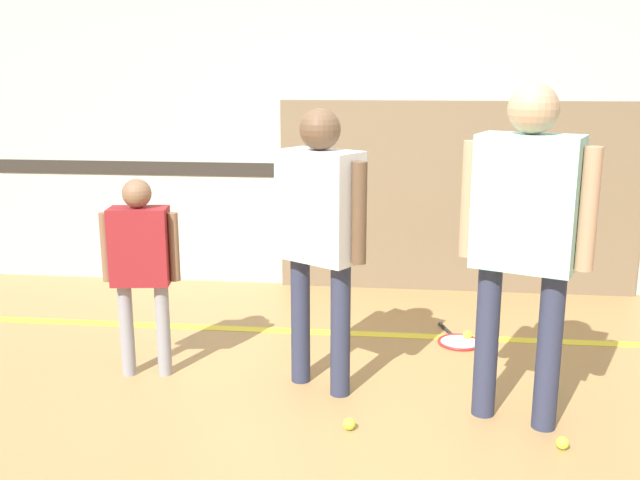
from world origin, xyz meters
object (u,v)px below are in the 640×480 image
object	(u,v)px
person_student_right	(526,220)
tennis_ball_stray_left	(562,443)
racket_spare_on_floor	(458,341)
person_student_left	(141,256)
person_instructor	(320,221)
tennis_ball_by_spare_racket	(468,335)
tennis_ball_near_instructor	(349,424)

from	to	relation	value
person_student_right	tennis_ball_stray_left	xyz separation A→B (m)	(0.21, -0.28, -1.09)
person_student_right	racket_spare_on_floor	xyz separation A→B (m)	(-0.21, 1.13, -1.11)
person_student_left	racket_spare_on_floor	size ratio (longest dim) A/B	2.21
racket_spare_on_floor	person_instructor	bearing A→B (deg)	115.32
person_student_left	tennis_ball_stray_left	bearing A→B (deg)	-22.87
person_instructor	tennis_ball_by_spare_racket	distance (m)	1.65
person_instructor	tennis_ball_stray_left	distance (m)	1.74
racket_spare_on_floor	tennis_ball_stray_left	xyz separation A→B (m)	(0.41, -1.41, 0.02)
person_student_left	tennis_ball_stray_left	size ratio (longest dim) A/B	18.84
person_student_right	tennis_ball_by_spare_racket	xyz separation A→B (m)	(-0.14, 1.20, -1.09)
tennis_ball_stray_left	person_student_left	bearing A→B (deg)	164.89
person_student_right	tennis_ball_near_instructor	bearing A→B (deg)	35.08
tennis_ball_by_spare_racket	tennis_ball_stray_left	distance (m)	1.52
racket_spare_on_floor	tennis_ball_stray_left	distance (m)	1.47
person_instructor	racket_spare_on_floor	world-z (taller)	person_instructor
person_student_left	tennis_ball_stray_left	world-z (taller)	person_student_left
person_student_left	person_student_right	bearing A→B (deg)	-17.19
person_student_left	tennis_ball_by_spare_racket	distance (m)	2.34
person_student_left	tennis_ball_near_instructor	xyz separation A→B (m)	(1.32, -0.57, -0.74)
racket_spare_on_floor	tennis_ball_near_instructor	world-z (taller)	tennis_ball_near_instructor
person_student_right	tennis_ball_by_spare_racket	world-z (taller)	person_student_right
person_student_right	racket_spare_on_floor	size ratio (longest dim) A/B	3.23
racket_spare_on_floor	tennis_ball_near_instructor	bearing A→B (deg)	135.53
person_instructor	tennis_ball_stray_left	bearing A→B (deg)	8.11
person_student_left	person_student_right	distance (m)	2.26
person_student_right	tennis_ball_near_instructor	world-z (taller)	person_student_right
person_student_right	tennis_ball_by_spare_racket	distance (m)	1.62
person_instructor	person_student_left	world-z (taller)	person_instructor
tennis_ball_by_spare_racket	tennis_ball_stray_left	bearing A→B (deg)	-76.96
tennis_ball_near_instructor	tennis_ball_by_spare_racket	bearing A→B (deg)	62.08
tennis_ball_stray_left	person_instructor	bearing A→B (deg)	155.82
tennis_ball_by_spare_racket	person_student_right	bearing A→B (deg)	-83.46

